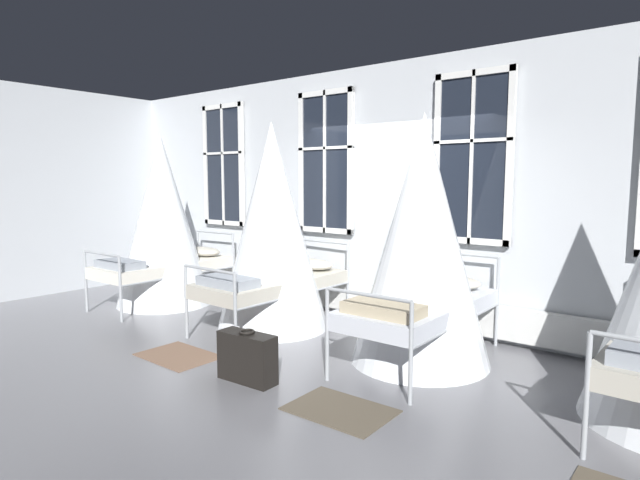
# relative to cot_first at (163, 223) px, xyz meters

# --- Properties ---
(ground) EXTENTS (18.45, 18.45, 0.00)m
(ground) POSITION_rel_cot_first_xyz_m (3.11, 0.19, -1.18)
(ground) COLOR slate
(back_wall_with_windows) EXTENTS (10.23, 0.10, 3.22)m
(back_wall_with_windows) POSITION_rel_cot_first_xyz_m (3.11, 1.24, 0.43)
(back_wall_with_windows) COLOR silver
(back_wall_with_windows) RESTS_ON ground
(window_bank) EXTENTS (7.05, 0.10, 2.91)m
(window_bank) POSITION_rel_cot_first_xyz_m (3.11, 1.12, -0.07)
(window_bank) COLOR black
(window_bank) RESTS_ON ground
(cot_first) EXTENTS (1.36, 1.98, 2.46)m
(cot_first) POSITION_rel_cot_first_xyz_m (0.00, 0.00, 0.00)
(cot_first) COLOR #9EA3A8
(cot_first) RESTS_ON ground
(cot_second) EXTENTS (1.36, 1.99, 2.48)m
(cot_second) POSITION_rel_cot_first_xyz_m (2.09, 0.08, 0.01)
(cot_second) COLOR #9EA3A8
(cot_second) RESTS_ON ground
(cot_third) EXTENTS (1.36, 1.97, 2.43)m
(cot_third) POSITION_rel_cot_first_xyz_m (4.09, 0.09, -0.01)
(cot_third) COLOR #9EA3A8
(cot_third) RESTS_ON ground
(rug_second) EXTENTS (0.81, 0.58, 0.01)m
(rug_second) POSITION_rel_cot_first_xyz_m (2.09, -1.31, -1.18)
(rug_second) COLOR brown
(rug_second) RESTS_ON ground
(rug_third) EXTENTS (0.81, 0.57, 0.01)m
(rug_third) POSITION_rel_cot_first_xyz_m (4.13, -1.31, -1.18)
(rug_third) COLOR brown
(rug_third) RESTS_ON ground
(suitcase_dark) EXTENTS (0.57, 0.24, 0.47)m
(suitcase_dark) POSITION_rel_cot_first_xyz_m (3.13, -1.34, -0.96)
(suitcase_dark) COLOR black
(suitcase_dark) RESTS_ON ground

